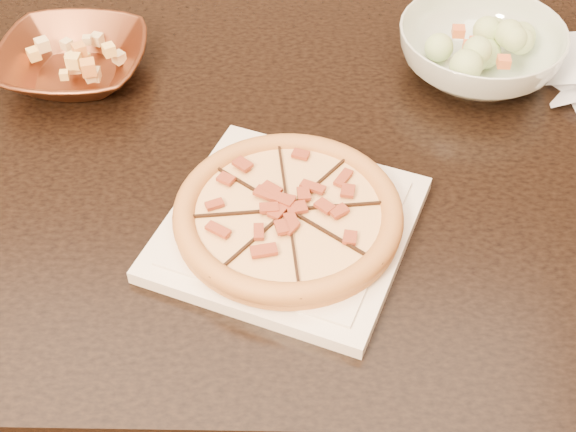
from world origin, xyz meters
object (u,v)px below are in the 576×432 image
object	(u,v)px
pizza	(288,214)
salad_bowl	(480,51)
dining_table	(230,196)
plate	(288,227)
bronze_bowl	(74,62)

from	to	relation	value
pizza	salad_bowl	distance (m)	0.43
dining_table	salad_bowl	distance (m)	0.42
dining_table	salad_bowl	bearing A→B (deg)	26.71
plate	salad_bowl	world-z (taller)	salad_bowl
plate	pizza	distance (m)	0.02
salad_bowl	pizza	bearing A→B (deg)	-127.16
pizza	bronze_bowl	distance (m)	0.45
plate	salad_bowl	bearing A→B (deg)	52.85
dining_table	pizza	size ratio (longest dim) A/B	5.07
pizza	salad_bowl	bearing A→B (deg)	52.84
plate	bronze_bowl	xyz separation A→B (m)	(-0.33, 0.30, 0.02)
plate	bronze_bowl	distance (m)	0.45
dining_table	plate	bearing A→B (deg)	-60.00
plate	pizza	size ratio (longest dim) A/B	1.30
bronze_bowl	pizza	bearing A→B (deg)	-41.68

